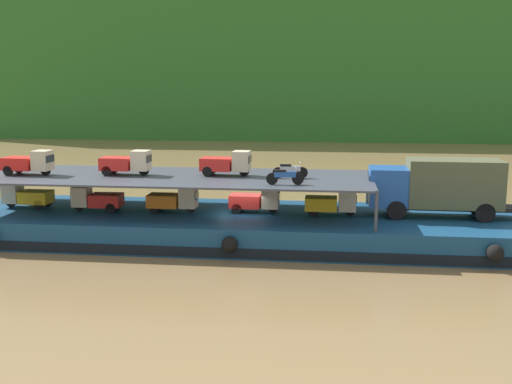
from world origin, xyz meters
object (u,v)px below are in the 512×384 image
(mini_truck_lower_stern, at_px, (27,196))
(mini_truck_upper_stern, at_px, (29,163))
(mini_truck_upper_fore, at_px, (227,163))
(mini_truck_lower_aft, at_px, (96,199))
(covered_lorry, at_px, (438,186))
(mini_truck_lower_fore, at_px, (255,200))
(mini_truck_lower_mid, at_px, (174,200))
(cargo_barge, at_px, (242,227))
(mini_truck_lower_bow, at_px, (331,203))
(motorcycle_upper_port, at_px, (285,176))
(mini_truck_upper_mid, at_px, (127,163))
(motorcycle_upper_centre, at_px, (290,170))

(mini_truck_lower_stern, height_order, mini_truck_upper_stern, mini_truck_upper_stern)
(mini_truck_lower_stern, xyz_separation_m, mini_truck_upper_fore, (11.55, 0.45, 2.00))
(mini_truck_lower_stern, xyz_separation_m, mini_truck_lower_aft, (4.34, -0.44, 0.00))
(covered_lorry, height_order, mini_truck_lower_stern, covered_lorry)
(mini_truck_lower_fore, bearing_deg, mini_truck_lower_mid, -174.49)
(cargo_barge, xyz_separation_m, mini_truck_lower_bow, (4.88, 0.11, 1.44))
(covered_lorry, height_order, mini_truck_lower_fore, covered_lorry)
(mini_truck_upper_stern, relative_size, motorcycle_upper_port, 1.47)
(covered_lorry, xyz_separation_m, mini_truck_upper_mid, (-16.95, -0.33, 1.00))
(cargo_barge, height_order, mini_truck_lower_mid, mini_truck_lower_mid)
(covered_lorry, relative_size, mini_truck_upper_stern, 2.82)
(mini_truck_lower_bow, xyz_separation_m, motorcycle_upper_port, (-2.39, -2.21, 1.74))
(mini_truck_lower_fore, height_order, motorcycle_upper_centre, motorcycle_upper_centre)
(mini_truck_lower_bow, xyz_separation_m, motorcycle_upper_centre, (-2.27, -0.08, 1.74))
(mini_truck_lower_bow, relative_size, motorcycle_upper_centre, 1.45)
(mini_truck_lower_mid, xyz_separation_m, mini_truck_upper_mid, (-2.67, 0.17, 2.00))
(mini_truck_lower_aft, height_order, mini_truck_lower_mid, same)
(mini_truck_upper_mid, bearing_deg, mini_truck_lower_fore, 2.13)
(mini_truck_lower_stern, height_order, mini_truck_lower_bow, same)
(mini_truck_lower_stern, bearing_deg, mini_truck_upper_fore, 2.25)
(mini_truck_lower_stern, distance_m, mini_truck_upper_fore, 11.74)
(mini_truck_upper_fore, height_order, motorcycle_upper_centre, mini_truck_upper_fore)
(mini_truck_upper_fore, relative_size, motorcycle_upper_centre, 1.47)
(cargo_barge, bearing_deg, mini_truck_lower_stern, 179.72)
(mini_truck_upper_fore, relative_size, motorcycle_upper_port, 1.47)
(mini_truck_lower_fore, distance_m, mini_truck_lower_bow, 4.17)
(mini_truck_lower_mid, bearing_deg, mini_truck_upper_fore, 11.97)
(mini_truck_lower_mid, distance_m, motorcycle_upper_port, 6.82)
(mini_truck_lower_stern, height_order, mini_truck_lower_aft, same)
(mini_truck_lower_bow, height_order, motorcycle_upper_port, motorcycle_upper_port)
(covered_lorry, bearing_deg, mini_truck_lower_mid, -178.01)
(mini_truck_lower_mid, distance_m, mini_truck_lower_fore, 4.53)
(mini_truck_upper_fore, xyz_separation_m, motorcycle_upper_centre, (3.52, -0.49, -0.26))
(mini_truck_lower_aft, distance_m, motorcycle_upper_centre, 10.89)
(cargo_barge, bearing_deg, motorcycle_upper_port, -40.18)
(mini_truck_lower_mid, bearing_deg, mini_truck_lower_fore, 5.51)
(mini_truck_upper_stern, bearing_deg, cargo_barge, 2.64)
(mini_truck_lower_aft, distance_m, mini_truck_lower_bow, 13.01)
(mini_truck_upper_fore, distance_m, motorcycle_upper_centre, 3.57)
(mini_truck_upper_mid, bearing_deg, mini_truck_lower_stern, -179.91)
(mini_truck_upper_fore, bearing_deg, mini_truck_upper_mid, -175.44)
(covered_lorry, bearing_deg, mini_truck_upper_mid, -178.89)
(mini_truck_lower_bow, distance_m, mini_truck_upper_stern, 16.89)
(mini_truck_upper_fore, bearing_deg, mini_truck_upper_stern, -174.47)
(cargo_barge, relative_size, mini_truck_upper_stern, 11.07)
(covered_lorry, xyz_separation_m, motorcycle_upper_centre, (-7.87, -0.37, 0.74))
(mini_truck_lower_stern, distance_m, mini_truck_lower_mid, 8.67)
(covered_lorry, relative_size, motorcycle_upper_centre, 4.16)
(mini_truck_upper_stern, xyz_separation_m, motorcycle_upper_port, (14.37, -1.55, -0.26))
(covered_lorry, bearing_deg, mini_truck_upper_stern, -177.58)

